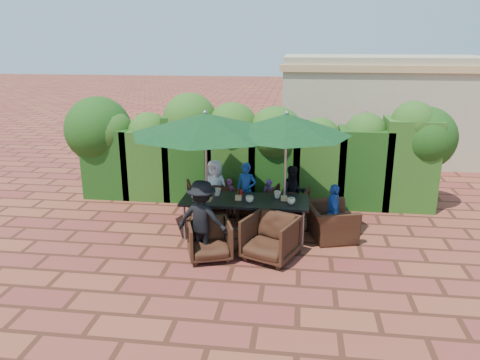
# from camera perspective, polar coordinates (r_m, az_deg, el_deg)

# --- Properties ---
(ground) EXTENTS (80.00, 80.00, 0.00)m
(ground) POSITION_cam_1_polar(r_m,az_deg,el_deg) (9.11, 0.16, -7.22)
(ground) COLOR brown
(ground) RESTS_ON ground
(dining_table) EXTENTS (2.44, 0.90, 0.75)m
(dining_table) POSITION_cam_1_polar(r_m,az_deg,el_deg) (9.04, 0.62, -2.80)
(dining_table) COLOR black
(dining_table) RESTS_ON ground
(umbrella_left) EXTENTS (2.82, 2.82, 2.46)m
(umbrella_left) POSITION_cam_1_polar(r_m,az_deg,el_deg) (8.69, -4.25, 6.86)
(umbrella_left) COLOR gray
(umbrella_left) RESTS_ON ground
(umbrella_right) EXTENTS (2.39, 2.39, 2.46)m
(umbrella_right) POSITION_cam_1_polar(r_m,az_deg,el_deg) (8.64, 5.68, 6.76)
(umbrella_right) COLOR gray
(umbrella_right) RESTS_ON ground
(chair_far_left) EXTENTS (1.02, 0.99, 0.84)m
(chair_far_left) POSITION_cam_1_polar(r_m,az_deg,el_deg) (10.19, -3.99, -2.05)
(chair_far_left) COLOR black
(chair_far_left) RESTS_ON ground
(chair_far_mid) EXTENTS (0.80, 0.76, 0.72)m
(chair_far_mid) POSITION_cam_1_polar(r_m,az_deg,el_deg) (9.93, 1.58, -2.91)
(chair_far_mid) COLOR black
(chair_far_mid) RESTS_ON ground
(chair_far_right) EXTENTS (0.85, 0.81, 0.74)m
(chair_far_right) POSITION_cam_1_polar(r_m,az_deg,el_deg) (10.05, 6.09, -2.68)
(chair_far_right) COLOR black
(chair_far_right) RESTS_ON ground
(chair_near_left) EXTENTS (0.91, 0.88, 0.75)m
(chair_near_left) POSITION_cam_1_polar(r_m,az_deg,el_deg) (8.25, -3.74, -7.07)
(chair_near_left) COLOR black
(chair_near_left) RESTS_ON ground
(chair_near_right) EXTENTS (1.07, 1.04, 0.85)m
(chair_near_right) POSITION_cam_1_polar(r_m,az_deg,el_deg) (8.20, 3.72, -6.82)
(chair_near_right) COLOR black
(chair_near_right) RESTS_ON ground
(chair_end_right) EXTENTS (0.90, 1.14, 0.87)m
(chair_end_right) POSITION_cam_1_polar(r_m,az_deg,el_deg) (9.19, 10.94, -4.37)
(chair_end_right) COLOR black
(chair_end_right) RESTS_ON ground
(adult_far_left) EXTENTS (0.70, 0.55, 1.25)m
(adult_far_left) POSITION_cam_1_polar(r_m,az_deg,el_deg) (10.08, -3.06, -1.01)
(adult_far_left) COLOR white
(adult_far_left) RESTS_ON ground
(adult_far_mid) EXTENTS (0.50, 0.43, 1.21)m
(adult_far_mid) POSITION_cam_1_polar(r_m,az_deg,el_deg) (9.98, 0.76, -1.30)
(adult_far_mid) COLOR #2050AD
(adult_far_mid) RESTS_ON ground
(adult_far_right) EXTENTS (0.66, 0.51, 1.20)m
(adult_far_right) POSITION_cam_1_polar(r_m,az_deg,el_deg) (9.87, 6.50, -1.67)
(adult_far_right) COLOR black
(adult_far_right) RESTS_ON ground
(adult_near_left) EXTENTS (0.95, 0.55, 1.40)m
(adult_near_left) POSITION_cam_1_polar(r_m,az_deg,el_deg) (8.20, -4.65, -4.77)
(adult_near_left) COLOR black
(adult_near_left) RESTS_ON ground
(adult_end_right) EXTENTS (0.39, 0.68, 1.12)m
(adult_end_right) POSITION_cam_1_polar(r_m,az_deg,el_deg) (9.02, 11.28, -3.95)
(adult_end_right) COLOR #2050AD
(adult_end_right) RESTS_ON ground
(child_left) EXTENTS (0.32, 0.28, 0.81)m
(child_left) POSITION_cam_1_polar(r_m,az_deg,el_deg) (10.19, -1.33, -2.10)
(child_left) COLOR #C84689
(child_left) RESTS_ON ground
(child_right) EXTENTS (0.31, 0.26, 0.82)m
(child_right) POSITION_cam_1_polar(r_m,az_deg,el_deg) (10.15, 3.54, -2.19)
(child_right) COLOR #7B4494
(child_right) RESTS_ON ground
(pedestrian_a) EXTENTS (1.61, 1.20, 1.64)m
(pedestrian_a) POSITION_cam_1_polar(r_m,az_deg,el_deg) (12.89, 8.27, 3.73)
(pedestrian_a) COLOR green
(pedestrian_a) RESTS_ON ground
(pedestrian_b) EXTENTS (1.04, 0.85, 1.87)m
(pedestrian_b) POSITION_cam_1_polar(r_m,az_deg,el_deg) (13.09, 14.46, 4.07)
(pedestrian_b) COLOR #C84689
(pedestrian_b) RESTS_ON ground
(pedestrian_c) EXTENTS (1.09, 0.73, 1.55)m
(pedestrian_c) POSITION_cam_1_polar(r_m,az_deg,el_deg) (13.17, 16.20, 3.30)
(pedestrian_c) COLOR #929199
(pedestrian_c) RESTS_ON ground
(cup_a) EXTENTS (0.15, 0.15, 0.12)m
(cup_a) POSITION_cam_1_polar(r_m,az_deg,el_deg) (9.01, -5.47, -2.04)
(cup_a) COLOR beige
(cup_a) RESTS_ON dining_table
(cup_b) EXTENTS (0.15, 0.15, 0.14)m
(cup_b) POSITION_cam_1_polar(r_m,az_deg,el_deg) (9.21, -2.80, -1.48)
(cup_b) COLOR beige
(cup_b) RESTS_ON dining_table
(cup_c) EXTENTS (0.15, 0.15, 0.12)m
(cup_c) POSITION_cam_1_polar(r_m,az_deg,el_deg) (8.85, 1.18, -2.32)
(cup_c) COLOR beige
(cup_c) RESTS_ON dining_table
(cup_d) EXTENTS (0.14, 0.14, 0.13)m
(cup_d) POSITION_cam_1_polar(r_m,az_deg,el_deg) (9.09, 4.58, -1.79)
(cup_d) COLOR beige
(cup_d) RESTS_ON dining_table
(cup_e) EXTENTS (0.15, 0.15, 0.12)m
(cup_e) POSITION_cam_1_polar(r_m,az_deg,el_deg) (8.79, 6.26, -2.55)
(cup_e) COLOR beige
(cup_e) RESTS_ON dining_table
(ketchup_bottle) EXTENTS (0.04, 0.04, 0.17)m
(ketchup_bottle) POSITION_cam_1_polar(r_m,az_deg,el_deg) (9.04, 0.16, -1.72)
(ketchup_bottle) COLOR #B20C0A
(ketchup_bottle) RESTS_ON dining_table
(sauce_bottle) EXTENTS (0.04, 0.04, 0.17)m
(sauce_bottle) POSITION_cam_1_polar(r_m,az_deg,el_deg) (9.11, -0.21, -1.58)
(sauce_bottle) COLOR #4C230C
(sauce_bottle) RESTS_ON dining_table
(serving_tray) EXTENTS (0.35, 0.25, 0.02)m
(serving_tray) POSITION_cam_1_polar(r_m,az_deg,el_deg) (9.01, -4.55, -2.36)
(serving_tray) COLOR #A17B4E
(serving_tray) RESTS_ON dining_table
(number_block_left) EXTENTS (0.12, 0.06, 0.10)m
(number_block_left) POSITION_cam_1_polar(r_m,az_deg,el_deg) (8.95, -0.20, -2.17)
(number_block_left) COLOR #D9B16F
(number_block_left) RESTS_ON dining_table
(number_block_right) EXTENTS (0.12, 0.06, 0.10)m
(number_block_right) POSITION_cam_1_polar(r_m,az_deg,el_deg) (8.95, 5.40, -2.22)
(number_block_right) COLOR #D9B16F
(number_block_right) RESTS_ON dining_table
(hedge_wall) EXTENTS (9.10, 1.60, 2.53)m
(hedge_wall) POSITION_cam_1_polar(r_m,az_deg,el_deg) (10.92, 0.45, 4.12)
(hedge_wall) COLOR black
(hedge_wall) RESTS_ON ground
(building) EXTENTS (6.20, 3.08, 3.20)m
(building) POSITION_cam_1_polar(r_m,az_deg,el_deg) (15.58, 16.58, 8.41)
(building) COLOR tan
(building) RESTS_ON ground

